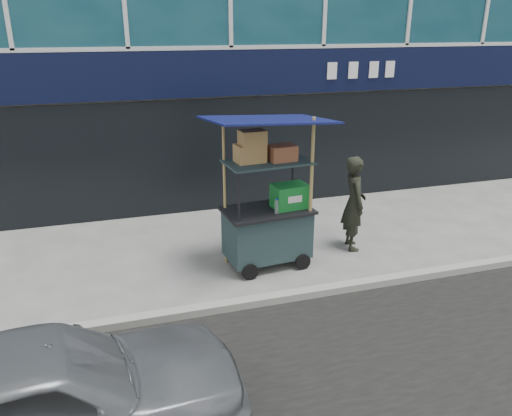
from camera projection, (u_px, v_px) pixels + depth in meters
name	position (u px, v px, depth m)	size (l,w,h in m)	color
ground	(297.00, 291.00, 7.64)	(80.00, 80.00, 0.00)	slate
curb	(302.00, 294.00, 7.44)	(80.00, 0.18, 0.12)	#97968E
vendor_cart	(268.00, 214.00, 8.20)	(2.03, 1.52, 2.57)	#1A2A2C
vendor_man	(354.00, 203.00, 8.85)	(0.62, 0.41, 1.71)	black
parked_car	(34.00, 403.00, 4.46)	(1.57, 3.90, 1.33)	slate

